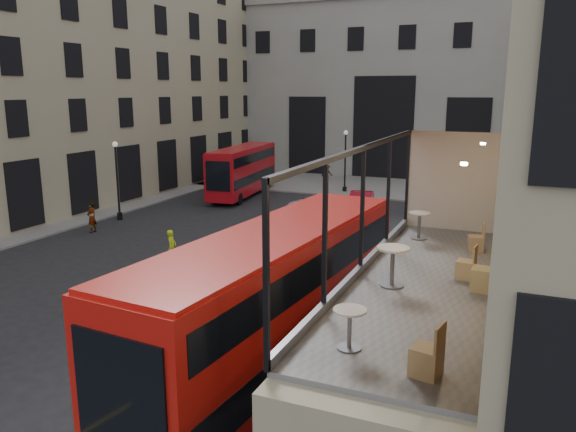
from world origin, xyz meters
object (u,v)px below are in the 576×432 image
at_px(pedestrian_a, 241,183).
at_px(street_lamp_b, 345,165).
at_px(cafe_table_far, 419,221).
at_px(pedestrian_c, 445,178).
at_px(bus_near, 275,303).
at_px(cafe_chair_b, 466,269).
at_px(cafe_table_near, 350,323).
at_px(bus_far, 243,169).
at_px(car_b, 361,203).
at_px(cafe_chair_a, 427,359).
at_px(cafe_chair_c, 484,278).
at_px(car_a, 299,211).
at_px(traffic_light_far, 218,168).
at_px(pedestrian_d, 431,192).
at_px(cafe_table_mid, 393,260).
at_px(car_c, 237,188).
at_px(street_lamp_a, 118,185).
at_px(cafe_chair_d, 476,243).
at_px(cyclist, 172,247).
at_px(pedestrian_b, 327,173).
at_px(traffic_light_near, 306,226).
at_px(bicycle, 308,247).

bearing_deg(pedestrian_a, street_lamp_b, 7.18).
bearing_deg(cafe_table_far, pedestrian_a, 126.68).
bearing_deg(pedestrian_c, bus_near, 85.42).
bearing_deg(cafe_chair_b, cafe_table_near, -107.65).
bearing_deg(street_lamp_b, bus_far, -145.98).
height_order(car_b, cafe_chair_a, cafe_chair_a).
bearing_deg(pedestrian_a, cafe_table_near, -83.09).
distance_m(cafe_chair_a, cafe_chair_c, 4.08).
bearing_deg(cafe_chair_b, pedestrian_a, 125.81).
relative_size(cafe_table_near, cafe_chair_a, 0.82).
relative_size(bus_near, cafe_table_near, 18.25).
height_order(car_a, pedestrian_c, pedestrian_c).
height_order(traffic_light_far, bus_far, bus_far).
distance_m(pedestrian_d, cafe_table_mid, 33.16).
height_order(street_lamp_b, car_c, street_lamp_b).
relative_size(street_lamp_a, car_a, 1.20).
bearing_deg(cafe_chair_d, pedestrian_a, 128.15).
distance_m(traffic_light_far, cyclist, 18.48).
bearing_deg(pedestrian_b, cafe_chair_c, -111.13).
xyz_separation_m(bus_near, cafe_chair_a, (5.19, -6.06, 2.12)).
relative_size(car_c, cafe_chair_c, 4.92).
distance_m(bus_near, cafe_chair_b, 5.83).
height_order(traffic_light_near, car_a, traffic_light_near).
height_order(car_b, cafe_chair_b, cafe_chair_b).
bearing_deg(car_a, cafe_chair_a, -50.91).
distance_m(car_a, pedestrian_a, 10.99).
height_order(pedestrian_d, cafe_chair_c, cafe_chair_c).
bearing_deg(bus_near, street_lamp_a, 139.67).
xyz_separation_m(car_a, cafe_chair_d, (12.72, -19.26, 4.07)).
relative_size(street_lamp_a, car_c, 1.19).
distance_m(cafe_table_near, cafe_table_mid, 3.20).
distance_m(car_b, cafe_table_far, 24.88).
bearing_deg(cafe_table_mid, street_lamp_a, 140.86).
xyz_separation_m(pedestrian_a, pedestrian_c, (15.33, 10.24, -0.11)).
bearing_deg(pedestrian_b, bus_near, -117.71).
xyz_separation_m(car_c, cafe_table_far, (19.57, -25.68, 4.45)).
bearing_deg(cafe_table_near, cafe_chair_d, 78.43).
height_order(bus_far, car_c, bus_far).
distance_m(bicycle, cafe_chair_a, 21.77).
bearing_deg(cafe_table_mid, traffic_light_far, 126.10).
bearing_deg(street_lamp_a, traffic_light_near, -20.56).
xyz_separation_m(cyclist, pedestrian_d, (9.57, 21.02, 0.04)).
relative_size(pedestrian_b, pedestrian_c, 0.99).
bearing_deg(bicycle, bus_near, -167.59).
xyz_separation_m(street_lamp_b, cafe_chair_c, (13.67, -34.14, 2.48)).
bearing_deg(car_b, car_c, 156.84).
bearing_deg(cafe_table_mid, bus_near, 147.39).
height_order(car_a, cafe_table_far, cafe_table_far).
bearing_deg(car_c, car_b, 172.82).
height_order(street_lamp_b, bus_far, street_lamp_b).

